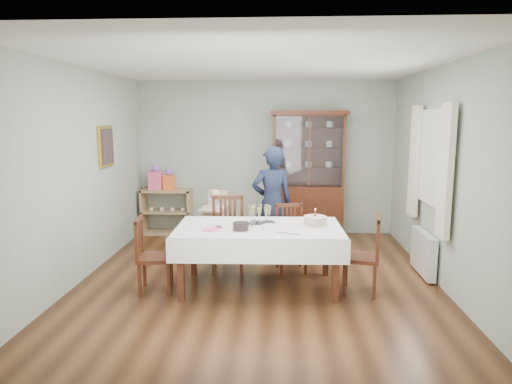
# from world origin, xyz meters

# --- Properties ---
(floor) EXTENTS (5.00, 5.00, 0.00)m
(floor) POSITION_xyz_m (0.00, 0.00, 0.00)
(floor) COLOR #593319
(floor) RESTS_ON ground
(room_shell) EXTENTS (5.00, 5.00, 5.00)m
(room_shell) POSITION_xyz_m (0.00, 0.53, 1.70)
(room_shell) COLOR #9EAA99
(room_shell) RESTS_ON floor
(dining_table) EXTENTS (2.03, 1.20, 0.76)m
(dining_table) POSITION_xyz_m (0.02, -0.26, 0.38)
(dining_table) COLOR #4D2513
(dining_table) RESTS_ON floor
(china_cabinet) EXTENTS (1.30, 0.48, 2.18)m
(china_cabinet) POSITION_xyz_m (0.75, 2.26, 1.12)
(china_cabinet) COLOR #4D2513
(china_cabinet) RESTS_ON floor
(sideboard) EXTENTS (0.90, 0.38, 0.80)m
(sideboard) POSITION_xyz_m (-1.75, 2.28, 0.40)
(sideboard) COLOR tan
(sideboard) RESTS_ON floor
(picture_frame) EXTENTS (0.04, 0.48, 0.58)m
(picture_frame) POSITION_xyz_m (-2.22, 0.80, 1.65)
(picture_frame) COLOR gold
(picture_frame) RESTS_ON room_shell
(window) EXTENTS (0.04, 1.02, 1.22)m
(window) POSITION_xyz_m (2.22, 0.30, 1.55)
(window) COLOR white
(window) RESTS_ON room_shell
(curtain_left) EXTENTS (0.07, 0.30, 1.55)m
(curtain_left) POSITION_xyz_m (2.16, -0.32, 1.45)
(curtain_left) COLOR silver
(curtain_left) RESTS_ON room_shell
(curtain_right) EXTENTS (0.07, 0.30, 1.55)m
(curtain_right) POSITION_xyz_m (2.16, 0.92, 1.45)
(curtain_right) COLOR silver
(curtain_right) RESTS_ON room_shell
(radiator) EXTENTS (0.10, 0.80, 0.55)m
(radiator) POSITION_xyz_m (2.16, 0.30, 0.30)
(radiator) COLOR white
(radiator) RESTS_ON floor
(chair_far_left) EXTENTS (0.48, 0.48, 1.00)m
(chair_far_left) POSITION_xyz_m (-0.43, 0.33, 0.30)
(chair_far_left) COLOR #4D2513
(chair_far_left) RESTS_ON floor
(chair_far_right) EXTENTS (0.47, 0.47, 0.89)m
(chair_far_right) POSITION_xyz_m (0.42, 0.38, 0.27)
(chair_far_right) COLOR #4D2513
(chair_far_right) RESTS_ON floor
(chair_end_left) EXTENTS (0.45, 0.45, 0.89)m
(chair_end_left) POSITION_xyz_m (-1.22, -0.45, 0.27)
(chair_end_left) COLOR #4D2513
(chair_end_left) RESTS_ON floor
(chair_end_right) EXTENTS (0.49, 0.49, 0.93)m
(chair_end_right) POSITION_xyz_m (1.24, -0.37, 0.28)
(chair_end_right) COLOR #4D2513
(chair_end_right) RESTS_ON floor
(woman) EXTENTS (0.68, 0.53, 1.65)m
(woman) POSITION_xyz_m (0.15, 0.95, 0.83)
(woman) COLOR #151C31
(woman) RESTS_ON floor
(high_chair) EXTENTS (0.54, 0.54, 1.00)m
(high_chair) POSITION_xyz_m (-0.69, 1.04, 0.39)
(high_chair) COLOR black
(high_chair) RESTS_ON floor
(champagne_tray) EXTENTS (0.38, 0.38, 0.23)m
(champagne_tray) POSITION_xyz_m (0.02, -0.12, 0.83)
(champagne_tray) COLOR silver
(champagne_tray) RESTS_ON dining_table
(birthday_cake) EXTENTS (0.32, 0.32, 0.22)m
(birthday_cake) POSITION_xyz_m (0.70, -0.19, 0.82)
(birthday_cake) COLOR white
(birthday_cake) RESTS_ON dining_table
(plate_stack_dark) EXTENTS (0.21, 0.21, 0.09)m
(plate_stack_dark) POSITION_xyz_m (-0.18, -0.44, 0.81)
(plate_stack_dark) COLOR black
(plate_stack_dark) RESTS_ON dining_table
(plate_stack_white) EXTENTS (0.23, 0.23, 0.09)m
(plate_stack_white) POSITION_xyz_m (0.16, -0.54, 0.80)
(plate_stack_white) COLOR white
(plate_stack_white) RESTS_ON dining_table
(napkin_stack) EXTENTS (0.20, 0.20, 0.02)m
(napkin_stack) POSITION_xyz_m (-0.54, -0.48, 0.77)
(napkin_stack) COLOR #FF5D8F
(napkin_stack) RESTS_ON dining_table
(cutlery) EXTENTS (0.13, 0.16, 0.01)m
(cutlery) POSITION_xyz_m (-0.49, -0.33, 0.77)
(cutlery) COLOR silver
(cutlery) RESTS_ON dining_table
(cake_knife) EXTENTS (0.26, 0.14, 0.01)m
(cake_knife) POSITION_xyz_m (0.37, -0.59, 0.77)
(cake_knife) COLOR silver
(cake_knife) RESTS_ON dining_table
(gift_bag_pink) EXTENTS (0.25, 0.17, 0.44)m
(gift_bag_pink) POSITION_xyz_m (-1.93, 2.26, 0.99)
(gift_bag_pink) COLOR #FF5D8F
(gift_bag_pink) RESTS_ON sideboard
(gift_bag_orange) EXTENTS (0.20, 0.14, 0.37)m
(gift_bag_orange) POSITION_xyz_m (-1.69, 2.26, 0.96)
(gift_bag_orange) COLOR orange
(gift_bag_orange) RESTS_ON sideboard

